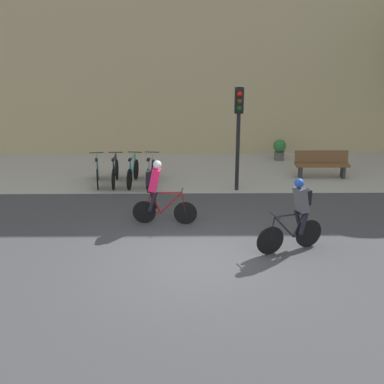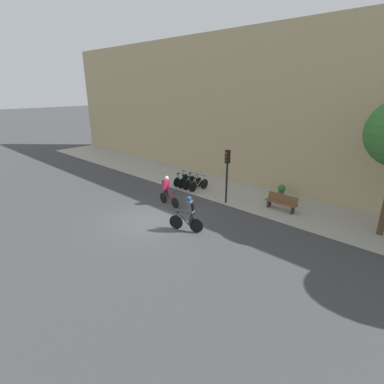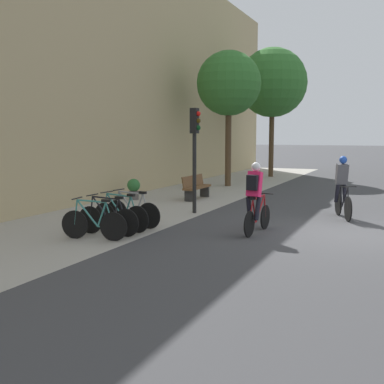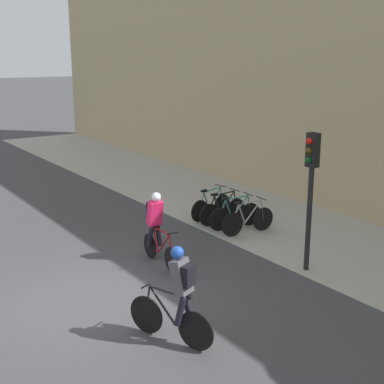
{
  "view_description": "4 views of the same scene",
  "coord_description": "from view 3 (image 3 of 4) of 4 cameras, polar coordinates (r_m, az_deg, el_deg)",
  "views": [
    {
      "loc": [
        -0.25,
        -10.99,
        5.67
      ],
      "look_at": [
        -0.1,
        1.87,
        1.01
      ],
      "focal_mm": 50.0,
      "sensor_mm": 36.0,
      "label": 1
    },
    {
      "loc": [
        11.42,
        -8.8,
        6.56
      ],
      "look_at": [
        0.45,
        2.78,
        0.98
      ],
      "focal_mm": 28.0,
      "sensor_mm": 36.0,
      "label": 2
    },
    {
      "loc": [
        -12.1,
        -1.08,
        2.41
      ],
      "look_at": [
        -1.17,
        3.79,
        0.97
      ],
      "focal_mm": 45.0,
      "sensor_mm": 36.0,
      "label": 3
    },
    {
      "loc": [
        9.3,
        -3.98,
        4.9
      ],
      "look_at": [
        -1.4,
        3.49,
        1.48
      ],
      "focal_mm": 50.0,
      "sensor_mm": 36.0,
      "label": 4
    }
  ],
  "objects": [
    {
      "name": "parked_bike_0",
      "position": [
        11.26,
        -11.54,
        -3.6
      ],
      "size": [
        0.46,
        1.63,
        0.97
      ],
      "color": "black",
      "rests_on": "ground"
    },
    {
      "name": "street_tree_0",
      "position": [
        22.67,
        4.38,
        12.65
      ],
      "size": [
        2.97,
        2.97,
        6.23
      ],
      "color": "#4C3823",
      "rests_on": "ground"
    },
    {
      "name": "building_facade",
      "position": [
        16.18,
        -17.05,
        16.22
      ],
      "size": [
        44.0,
        0.6,
        10.26
      ],
      "primitive_type": "cube",
      "color": "tan",
      "rests_on": "ground"
    },
    {
      "name": "cyclist_grey",
      "position": [
        14.62,
        17.37,
        0.78
      ],
      "size": [
        1.65,
        0.72,
        1.79
      ],
      "color": "black",
      "rests_on": "ground"
    },
    {
      "name": "parked_bike_3",
      "position": [
        12.66,
        -7.05,
        -2.34
      ],
      "size": [
        0.46,
        1.71,
        0.97
      ],
      "color": "black",
      "rests_on": "ground"
    },
    {
      "name": "street_tree_1",
      "position": [
        28.13,
        9.52,
        12.64
      ],
      "size": [
        3.88,
        3.88,
        7.26
      ],
      "color": "#4C3823",
      "rests_on": "ground"
    },
    {
      "name": "potted_plant",
      "position": [
        17.97,
        -6.93,
        0.48
      ],
      "size": [
        0.48,
        0.48,
        0.78
      ],
      "color": "#56514C",
      "rests_on": "ground"
    },
    {
      "name": "parked_bike_1",
      "position": [
        11.72,
        -9.93,
        -3.14
      ],
      "size": [
        0.46,
        1.69,
        0.97
      ],
      "color": "black",
      "rests_on": "ground"
    },
    {
      "name": "ground",
      "position": [
        12.39,
        18.61,
        -4.75
      ],
      "size": [
        200.0,
        200.0,
        0.0
      ],
      "primitive_type": "plane",
      "color": "#3D3D3F"
    },
    {
      "name": "kerb_strip",
      "position": [
        14.61,
        -8.77,
        -2.72
      ],
      "size": [
        44.0,
        4.5,
        0.01
      ],
      "primitive_type": "cube",
      "color": "#A39E93",
      "rests_on": "ground"
    },
    {
      "name": "traffic_light_pole",
      "position": [
        14.67,
        0.34,
        6.15
      ],
      "size": [
        0.26,
        0.3,
        3.2
      ],
      "color": "black",
      "rests_on": "ground"
    },
    {
      "name": "parked_bike_2",
      "position": [
        12.18,
        -8.43,
        -2.72
      ],
      "size": [
        0.46,
        1.71,
        0.97
      ],
      "color": "black",
      "rests_on": "ground"
    },
    {
      "name": "cyclist_pink",
      "position": [
        11.65,
        7.5,
        -0.44
      ],
      "size": [
        1.72,
        0.46,
        1.75
      ],
      "color": "black",
      "rests_on": "ground"
    },
    {
      "name": "bench",
      "position": [
        17.98,
        0.47,
        0.65
      ],
      "size": [
        1.79,
        0.44,
        0.89
      ],
      "color": "brown",
      "rests_on": "ground"
    }
  ]
}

